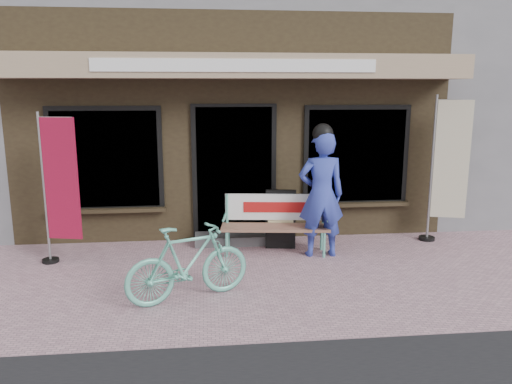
{
  "coord_description": "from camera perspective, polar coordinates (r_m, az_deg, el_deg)",
  "views": [
    {
      "loc": [
        -0.47,
        -5.92,
        2.45
      ],
      "look_at": [
        0.22,
        0.7,
        1.05
      ],
      "focal_mm": 35.0,
      "sensor_mm": 36.0,
      "label": 1
    }
  ],
  "objects": [
    {
      "name": "menu_stand",
      "position": [
        7.68,
        2.83,
        -3.05
      ],
      "size": [
        0.47,
        0.16,
        0.92
      ],
      "rotation": [
        0.0,
        0.0,
        -0.14
      ],
      "color": "black",
      "rests_on": "ground"
    },
    {
      "name": "bicycle",
      "position": [
        5.9,
        -7.75,
        -8.02
      ],
      "size": [
        1.55,
        0.95,
        0.9
      ],
      "primitive_type": "imported",
      "rotation": [
        0.0,
        0.0,
        1.95
      ],
      "color": "#62C0A7",
      "rests_on": "ground"
    },
    {
      "name": "storefront",
      "position": [
        10.9,
        -3.57,
        14.7
      ],
      "size": [
        7.0,
        6.77,
        6.0
      ],
      "color": "black",
      "rests_on": "ground"
    },
    {
      "name": "bench",
      "position": [
        7.51,
        2.21,
        -3.09
      ],
      "size": [
        1.64,
        0.61,
        0.87
      ],
      "rotation": [
        0.0,
        0.0,
        -0.12
      ],
      "color": "#62C0A7",
      "rests_on": "ground"
    },
    {
      "name": "person",
      "position": [
        7.3,
        7.47,
        -0.01
      ],
      "size": [
        0.67,
        0.45,
        1.95
      ],
      "rotation": [
        0.0,
        0.0,
        -0.01
      ],
      "color": "#3040A8",
      "rests_on": "ground"
    },
    {
      "name": "nobori_red",
      "position": [
        7.4,
        -21.62,
        0.52
      ],
      "size": [
        0.63,
        0.28,
        2.13
      ],
      "rotation": [
        0.0,
        0.0,
        -0.22
      ],
      "color": "gray",
      "rests_on": "ground"
    },
    {
      "name": "ground",
      "position": [
        6.42,
        -1.31,
        -10.55
      ],
      "size": [
        70.0,
        70.0,
        0.0
      ],
      "primitive_type": "plane",
      "color": "#B88C99",
      "rests_on": "ground"
    },
    {
      "name": "nobori_cream",
      "position": [
        8.45,
        21.04,
        2.64
      ],
      "size": [
        0.69,
        0.33,
        2.34
      ],
      "rotation": [
        0.0,
        0.0,
        -0.29
      ],
      "color": "gray",
      "rests_on": "ground"
    }
  ]
}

